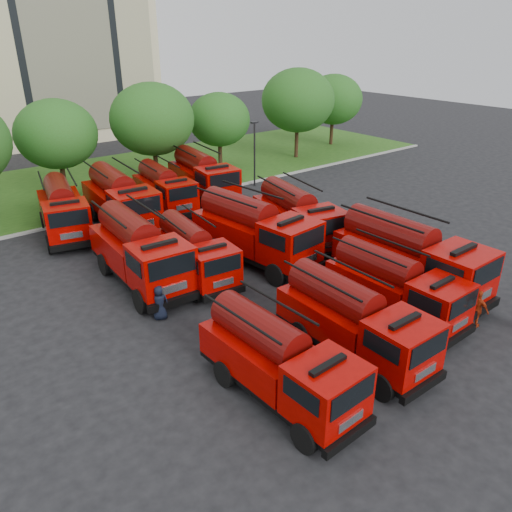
{
  "coord_description": "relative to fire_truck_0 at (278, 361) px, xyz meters",
  "views": [
    {
      "loc": [
        -12.4,
        -13.7,
        11.77
      ],
      "look_at": [
        1.08,
        3.26,
        1.8
      ],
      "focal_mm": 35.0,
      "sensor_mm": 36.0,
      "label": 1
    }
  ],
  "objects": [
    {
      "name": "fire_truck_11",
      "position": [
        10.05,
        20.25,
        0.24
      ],
      "size": [
        3.64,
        7.86,
        3.45
      ],
      "rotation": [
        0.0,
        0.0,
        -0.14
      ],
      "color": "black",
      "rests_on": "ground"
    },
    {
      "name": "ground",
      "position": [
        3.2,
        3.33,
        -1.49
      ],
      "size": [
        140.0,
        140.0,
        0.0
      ],
      "primitive_type": "plane",
      "color": "black",
      "rests_on": "ground"
    },
    {
      "name": "firefighter_5",
      "position": [
        12.96,
        6.78,
        -1.49
      ],
      "size": [
        1.61,
        0.78,
        1.69
      ],
      "primitive_type": "imported",
      "rotation": [
        0.0,
        0.0,
        3.21
      ],
      "color": "#99260B",
      "rests_on": "ground"
    },
    {
      "name": "fire_truck_2",
      "position": [
        7.46,
        0.89,
        -0.0
      ],
      "size": [
        2.45,
        6.53,
        2.96
      ],
      "rotation": [
        0.0,
        0.0,
        0.01
      ],
      "color": "black",
      "rests_on": "ground"
    },
    {
      "name": "curb",
      "position": [
        3.2,
        21.23,
        -1.42
      ],
      "size": [
        70.0,
        0.3,
        0.14
      ],
      "primitive_type": "cube",
      "color": "gray",
      "rests_on": "ground"
    },
    {
      "name": "fire_truck_7",
      "position": [
        9.85,
        9.7,
        0.16
      ],
      "size": [
        3.88,
        7.56,
        3.28
      ],
      "rotation": [
        0.0,
        0.0,
        -0.2
      ],
      "color": "black",
      "rests_on": "ground"
    },
    {
      "name": "firefighter_1",
      "position": [
        3.96,
        -1.94,
        -1.49
      ],
      "size": [
        0.91,
        0.65,
        1.68
      ],
      "primitive_type": "imported",
      "rotation": [
        0.0,
        0.0,
        -0.28
      ],
      "color": "#99260B",
      "rests_on": "ground"
    },
    {
      "name": "tree_6",
      "position": [
        24.2,
        25.33,
        3.99
      ],
      "size": [
        6.89,
        6.89,
        8.42
      ],
      "color": "#382314",
      "rests_on": "ground"
    },
    {
      "name": "fire_truck_8",
      "position": [
        -0.51,
        19.52,
        0.13
      ],
      "size": [
        3.94,
        7.46,
        3.23
      ],
      "rotation": [
        0.0,
        0.0,
        -0.22
      ],
      "color": "black",
      "rests_on": "ground"
    },
    {
      "name": "fire_truck_1",
      "position": [
        3.84,
        0.07,
        0.05
      ],
      "size": [
        2.58,
        6.79,
        3.07
      ],
      "rotation": [
        0.0,
        0.0,
        -0.02
      ],
      "color": "black",
      "rests_on": "ground"
    },
    {
      "name": "fire_truck_5",
      "position": [
        2.59,
        9.52,
        -0.04
      ],
      "size": [
        2.9,
        6.54,
        2.88
      ],
      "rotation": [
        0.0,
        0.0,
        -0.11
      ],
      "color": "black",
      "rests_on": "ground"
    },
    {
      "name": "lawn",
      "position": [
        3.2,
        29.33,
        -1.43
      ],
      "size": [
        70.0,
        16.0,
        0.12
      ],
      "primitive_type": "cube",
      "color": "#1E4813",
      "rests_on": "ground"
    },
    {
      "name": "tree_7",
      "position": [
        31.2,
        27.33,
        3.32
      ],
      "size": [
        6.05,
        6.05,
        7.39
      ],
      "color": "#382314",
      "rests_on": "ground"
    },
    {
      "name": "fire_truck_3",
      "position": [
        9.96,
        1.99,
        0.29
      ],
      "size": [
        2.9,
        7.82,
        3.55
      ],
      "rotation": [
        0.0,
        0.0,
        0.0
      ],
      "color": "black",
      "rests_on": "ground"
    },
    {
      "name": "firefighter_3",
      "position": [
        12.95,
        1.31,
        -1.49
      ],
      "size": [
        1.1,
        0.66,
        1.62
      ],
      "primitive_type": "imported",
      "rotation": [
        0.0,
        0.0,
        3.26
      ],
      "color": "black",
      "rests_on": "ground"
    },
    {
      "name": "firefighter_2",
      "position": [
        9.56,
        -1.89,
        -1.49
      ],
      "size": [
        0.59,
        1.02,
        1.73
      ],
      "primitive_type": "imported",
      "rotation": [
        0.0,
        0.0,
        1.59
      ],
      "color": "#99260B",
      "rests_on": "ground"
    },
    {
      "name": "lamp_post_1",
      "position": [
        15.2,
        20.53,
        1.4
      ],
      "size": [
        0.6,
        0.25,
        5.11
      ],
      "color": "black",
      "rests_on": "ground"
    },
    {
      "name": "fire_truck_6",
      "position": [
        6.24,
        9.24,
        0.28
      ],
      "size": [
        3.51,
        8.01,
        3.53
      ],
      "rotation": [
        0.0,
        0.0,
        0.11
      ],
      "color": "black",
      "rests_on": "ground"
    },
    {
      "name": "fire_truck_4",
      "position": [
        0.24,
        10.76,
        0.24
      ],
      "size": [
        3.13,
        7.7,
        3.44
      ],
      "rotation": [
        0.0,
        0.0,
        -0.06
      ],
      "color": "black",
      "rests_on": "ground"
    },
    {
      "name": "tree_4",
      "position": [
        9.2,
        25.83,
        3.73
      ],
      "size": [
        6.55,
        6.55,
        8.01
      ],
      "color": "#382314",
      "rests_on": "ground"
    },
    {
      "name": "fire_truck_0",
      "position": [
        0.0,
        0.0,
        0.0
      ],
      "size": [
        2.57,
        6.6,
        2.97
      ],
      "rotation": [
        0.0,
        0.0,
        0.03
      ],
      "color": "black",
      "rests_on": "ground"
    },
    {
      "name": "firefighter_4",
      "position": [
        -0.73,
        7.07,
        -1.49
      ],
      "size": [
        0.95,
        0.82,
        1.63
      ],
      "primitive_type": "imported",
      "rotation": [
        0.0,
        0.0,
        2.68
      ],
      "color": "black",
      "rests_on": "ground"
    },
    {
      "name": "fire_truck_9",
      "position": [
        2.88,
        18.78,
        0.29
      ],
      "size": [
        3.36,
        7.97,
        3.54
      ],
      "rotation": [
        0.0,
        0.0,
        -0.08
      ],
      "color": "black",
      "rests_on": "ground"
    },
    {
      "name": "fire_truck_10",
      "position": [
        6.61,
        19.83,
        0.04
      ],
      "size": [
        3.03,
        6.9,
        3.05
      ],
      "rotation": [
        0.0,
        0.0,
        -0.11
      ],
      "color": "black",
      "rests_on": "ground"
    },
    {
      "name": "tree_3",
      "position": [
        2.2,
        27.33,
        3.19
      ],
      "size": [
        5.88,
        5.88,
        7.19
      ],
      "color": "#382314",
      "rests_on": "ground"
    },
    {
      "name": "tree_5",
      "position": [
        16.2,
        26.83,
        2.85
      ],
      "size": [
        5.46,
        5.46,
        6.68
      ],
      "color": "#382314",
      "rests_on": "ground"
    }
  ]
}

